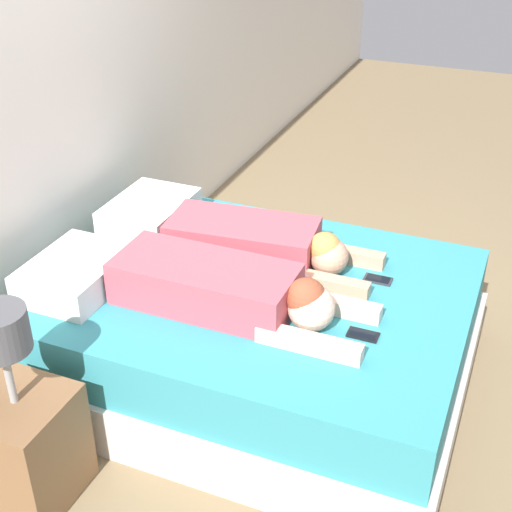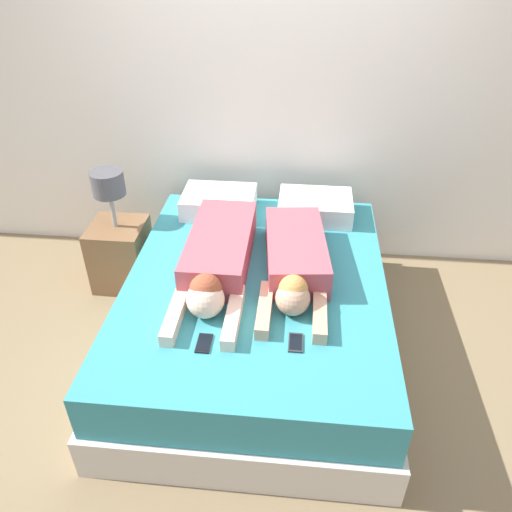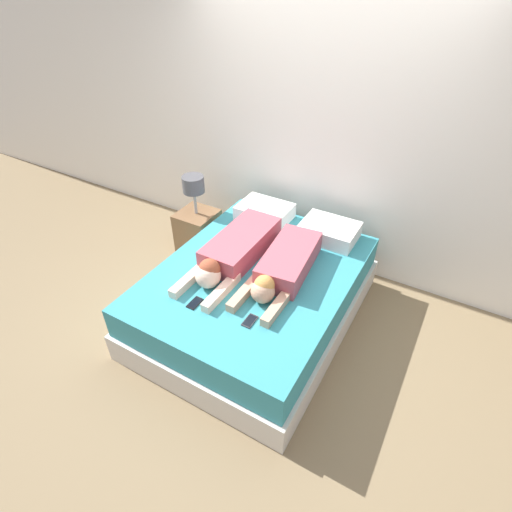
{
  "view_description": "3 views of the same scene",
  "coord_description": "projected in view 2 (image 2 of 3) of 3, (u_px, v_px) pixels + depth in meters",
  "views": [
    {
      "loc": [
        -2.56,
        -1.06,
        2.3
      ],
      "look_at": [
        0.0,
        0.0,
        0.68
      ],
      "focal_mm": 50.0,
      "sensor_mm": 36.0,
      "label": 1
    },
    {
      "loc": [
        0.23,
        -2.28,
        2.26
      ],
      "look_at": [
        0.0,
        0.0,
        0.68
      ],
      "focal_mm": 35.0,
      "sensor_mm": 36.0,
      "label": 2
    },
    {
      "loc": [
        1.26,
        -2.19,
        2.59
      ],
      "look_at": [
        0.0,
        0.0,
        0.68
      ],
      "focal_mm": 28.0,
      "sensor_mm": 36.0,
      "label": 3
    }
  ],
  "objects": [
    {
      "name": "bed",
      "position": [
        256.0,
        313.0,
        3.03
      ],
      "size": [
        1.54,
        1.98,
        0.53
      ],
      "color": "beige",
      "rests_on": "ground_plane"
    },
    {
      "name": "ground_plane",
      "position": [
        256.0,
        344.0,
        3.17
      ],
      "size": [
        12.0,
        12.0,
        0.0
      ],
      "primitive_type": "plane",
      "color": "#7F6B4C"
    },
    {
      "name": "wall_back",
      "position": [
        273.0,
        85.0,
        3.37
      ],
      "size": [
        12.0,
        0.06,
        2.6
      ],
      "color": "white",
      "rests_on": "ground_plane"
    },
    {
      "name": "person_left",
      "position": [
        217.0,
        258.0,
        2.86
      ],
      "size": [
        0.37,
        1.15,
        0.23
      ],
      "color": "#B24C59",
      "rests_on": "bed"
    },
    {
      "name": "cell_phone_left",
      "position": [
        204.0,
        343.0,
        2.43
      ],
      "size": [
        0.07,
        0.13,
        0.01
      ],
      "color": "black",
      "rests_on": "bed"
    },
    {
      "name": "pillow_head_right",
      "position": [
        315.0,
        207.0,
        3.41
      ],
      "size": [
        0.5,
        0.37,
        0.14
      ],
      "color": "white",
      "rests_on": "bed"
    },
    {
      "name": "nightstand",
      "position": [
        120.0,
        248.0,
        3.54
      ],
      "size": [
        0.38,
        0.38,
        0.89
      ],
      "color": "brown",
      "rests_on": "ground_plane"
    },
    {
      "name": "cell_phone_right",
      "position": [
        296.0,
        343.0,
        2.43
      ],
      "size": [
        0.07,
        0.13,
        0.01
      ],
      "color": "#2D2D33",
      "rests_on": "bed"
    },
    {
      "name": "person_right",
      "position": [
        295.0,
        261.0,
        2.85
      ],
      "size": [
        0.41,
        1.05,
        0.21
      ],
      "color": "#B24C59",
      "rests_on": "bed"
    },
    {
      "name": "pillow_head_left",
      "position": [
        219.0,
        202.0,
        3.47
      ],
      "size": [
        0.5,
        0.37,
        0.14
      ],
      "color": "white",
      "rests_on": "bed"
    }
  ]
}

